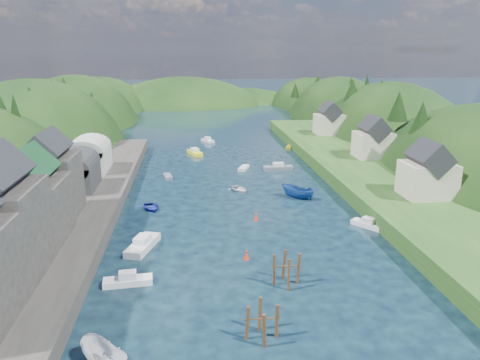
{
  "coord_description": "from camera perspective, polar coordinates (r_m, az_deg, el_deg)",
  "views": [
    {
      "loc": [
        -7.42,
        -40.7,
        23.31
      ],
      "look_at": [
        0.0,
        28.0,
        4.0
      ],
      "focal_mm": 35.0,
      "sensor_mm": 36.0,
      "label": 1
    }
  ],
  "objects": [
    {
      "name": "far_hills",
      "position": [
        217.57,
        -3.84,
        6.56
      ],
      "size": [
        103.0,
        68.0,
        44.0
      ],
      "color": "black",
      "rests_on": "ground"
    },
    {
      "name": "right_bank_cottages",
      "position": [
        97.4,
        15.32,
        4.73
      ],
      "size": [
        9.0,
        59.24,
        8.41
      ],
      "color": "beige",
      "rests_on": "terrace_right"
    },
    {
      "name": "moored_boats",
      "position": [
        69.21,
        -1.35,
        -3.54
      ],
      "size": [
        35.33,
        99.0,
        2.22
      ],
      "color": "silver",
      "rests_on": "ground"
    },
    {
      "name": "quay_left",
      "position": [
        66.76,
        -20.23,
        -4.92
      ],
      "size": [
        12.0,
        110.0,
        2.0
      ],
      "primitive_type": "cube",
      "color": "#2D2B28",
      "rests_on": "ground"
    },
    {
      "name": "piling_cluster_near",
      "position": [
        40.67,
        2.72,
        -17.22
      ],
      "size": [
        3.0,
        2.82,
        3.67
      ],
      "color": "#382314",
      "rests_on": "ground"
    },
    {
      "name": "hill_trees",
      "position": [
        106.5,
        -1.66,
        9.04
      ],
      "size": [
        91.43,
        145.37,
        12.08
      ],
      "color": "black",
      "rests_on": "ground"
    },
    {
      "name": "piling_cluster_far",
      "position": [
        48.97,
        5.67,
        -11.05
      ],
      "size": [
        3.02,
        2.84,
        3.94
      ],
      "color": "#382314",
      "rests_on": "ground"
    },
    {
      "name": "boat_sheds",
      "position": [
        83.8,
        -18.83,
        2.34
      ],
      "size": [
        7.0,
        21.0,
        7.5
      ],
      "color": "#2D2D30",
      "rests_on": "quay_left"
    },
    {
      "name": "terrace_left_grass",
      "position": [
        68.76,
        -25.93,
        -4.74
      ],
      "size": [
        12.0,
        110.0,
        2.5
      ],
      "primitive_type": "cube",
      "color": "#234719",
      "rests_on": "ground"
    },
    {
      "name": "quayside_buildings",
      "position": [
        53.16,
        -26.33,
        -3.84
      ],
      "size": [
        8.0,
        35.84,
        12.9
      ],
      "color": "#2D2B28",
      "rests_on": "quay_left"
    },
    {
      "name": "ground",
      "position": [
        93.94,
        -1.44,
        1.24
      ],
      "size": [
        600.0,
        600.0,
        0.0
      ],
      "primitive_type": "plane",
      "color": "black",
      "rests_on": "ground"
    },
    {
      "name": "hillside_right",
      "position": [
        130.69,
        17.69,
        1.26
      ],
      "size": [
        36.0,
        245.56,
        48.0
      ],
      "color": "black",
      "rests_on": "ground"
    },
    {
      "name": "channel_buoy_near",
      "position": [
        54.46,
        0.8,
        -9.17
      ],
      "size": [
        0.7,
        0.7,
        1.1
      ],
      "color": "red",
      "rests_on": "ground"
    },
    {
      "name": "channel_buoy_far",
      "position": [
        66.39,
        1.97,
        -4.51
      ],
      "size": [
        0.7,
        0.7,
        1.1
      ],
      "color": "red",
      "rests_on": "ground"
    },
    {
      "name": "hillside_left",
      "position": [
        125.63,
        -23.35,
        -0.14
      ],
      "size": [
        44.0,
        245.56,
        52.0
      ],
      "color": "black",
      "rests_on": "ground"
    },
    {
      "name": "terrace_right",
      "position": [
        89.74,
        15.23,
        0.79
      ],
      "size": [
        16.0,
        120.0,
        2.4
      ],
      "primitive_type": "cube",
      "color": "#234719",
      "rests_on": "ground"
    }
  ]
}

